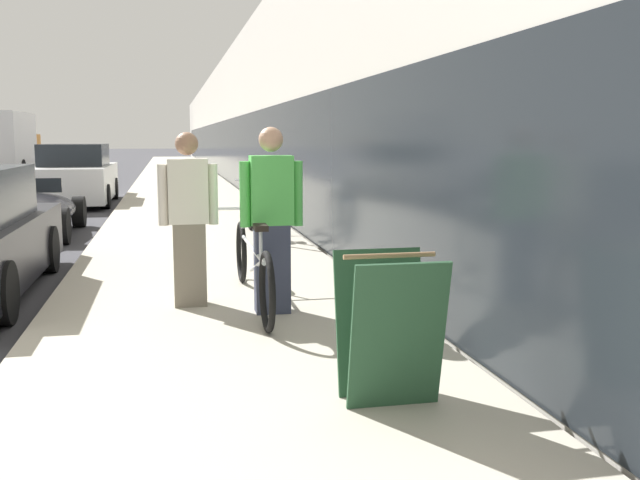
{
  "coord_description": "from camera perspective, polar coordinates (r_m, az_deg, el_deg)",
  "views": [
    {
      "loc": [
        4.65,
        -4.66,
        1.72
      ],
      "look_at": [
        8.39,
        12.95,
        -0.88
      ],
      "focal_mm": 40.0,
      "sensor_mm": 36.0,
      "label": 1
    }
  ],
  "objects": [
    {
      "name": "cruiser_bike_nearest",
      "position": [
        11.73,
        -5.33,
        2.3
      ],
      "size": [
        0.52,
        1.69,
        0.88
      ],
      "color": "black",
      "rests_on": "sidewalk_slab"
    },
    {
      "name": "bike_rack_hoop",
      "position": [
        10.75,
        -3.81,
        2.54
      ],
      "size": [
        0.05,
        0.6,
        0.84
      ],
      "color": "gray",
      "rests_on": "sidewalk_slab"
    },
    {
      "name": "sandwich_board_sign",
      "position": [
        4.29,
        5.52,
        -6.95
      ],
      "size": [
        0.56,
        0.56,
        0.9
      ],
      "color": "#23472D",
      "rests_on": "sidewalk_slab"
    },
    {
      "name": "moving_truck",
      "position": [
        33.19,
        -24.17,
        6.93
      ],
      "size": [
        2.33,
        6.43,
        2.75
      ],
      "color": "orange",
      "rests_on": "ground"
    },
    {
      "name": "tandem_bicycle",
      "position": [
        6.77,
        -5.42,
        -2.09
      ],
      "size": [
        0.52,
        2.73,
        0.84
      ],
      "color": "black",
      "rests_on": "sidewalk_slab"
    },
    {
      "name": "storefront_facade",
      "position": [
        34.4,
        -0.1,
        9.23
      ],
      "size": [
        10.01,
        70.0,
        4.67
      ],
      "color": "#BCB7AD",
      "rests_on": "ground"
    },
    {
      "name": "vintage_roadster_curbside",
      "position": [
        13.46,
        -22.68,
        2.07
      ],
      "size": [
        1.82,
        3.95,
        0.99
      ],
      "color": "black",
      "rests_on": "ground"
    },
    {
      "name": "person_bystander",
      "position": [
        6.74,
        -10.47,
        1.62
      ],
      "size": [
        0.55,
        0.22,
        1.62
      ],
      "color": "#756B5B",
      "rests_on": "sidewalk_slab"
    },
    {
      "name": "parked_sedan_far",
      "position": [
        19.49,
        -18.96,
        4.81
      ],
      "size": [
        1.87,
        4.67,
        1.55
      ],
      "color": "white",
      "rests_on": "ground"
    },
    {
      "name": "sidewalk_slab",
      "position": [
        25.71,
        -11.03,
        4.39
      ],
      "size": [
        3.25,
        70.0,
        0.15
      ],
      "color": "#B2AA99",
      "rests_on": "ground"
    },
    {
      "name": "person_rider",
      "position": [
        6.37,
        -3.89,
        1.56
      ],
      "size": [
        0.56,
        0.22,
        1.66
      ],
      "color": "#33384C",
      "rests_on": "sidewalk_slab"
    }
  ]
}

